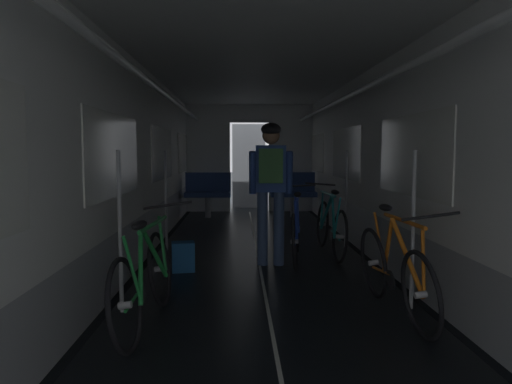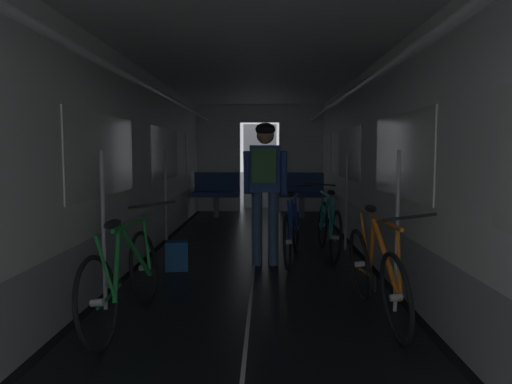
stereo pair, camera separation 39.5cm
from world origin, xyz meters
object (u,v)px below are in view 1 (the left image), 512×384
(bicycle_teal, at_px, (330,226))
(bench_seat_far_right, at_px, (293,190))
(bicycle_green, at_px, (145,279))
(bicycle_orange, at_px, (394,271))
(person_cyclist_aisle, at_px, (271,178))
(backpack_on_floor, at_px, (183,257))
(bench_seat_far_left, at_px, (208,190))
(bicycle_blue_in_aisle, at_px, (296,230))

(bicycle_teal, bearing_deg, bench_seat_far_right, 91.24)
(bicycle_green, distance_m, bicycle_orange, 2.06)
(bench_seat_far_right, height_order, bicycle_orange, bench_seat_far_right)
(person_cyclist_aisle, bearing_deg, bicycle_teal, 34.35)
(backpack_on_floor, bearing_deg, person_cyclist_aisle, 13.54)
(backpack_on_floor, bearing_deg, bicycle_teal, 23.74)
(bicycle_orange, relative_size, bicycle_teal, 1.00)
(bicycle_green, distance_m, person_cyclist_aisle, 2.39)
(bench_seat_far_left, relative_size, bench_seat_far_right, 1.00)
(bicycle_blue_in_aisle, bearing_deg, backpack_on_floor, -159.59)
(bicycle_orange, relative_size, person_cyclist_aisle, 0.98)
(bench_seat_far_left, distance_m, bicycle_green, 6.32)
(bicycle_blue_in_aisle, bearing_deg, bicycle_orange, -74.25)
(bicycle_green, height_order, bicycle_teal, bicycle_green)
(bicycle_orange, distance_m, bicycle_blue_in_aisle, 2.15)
(bicycle_orange, bearing_deg, backpack_on_floor, 141.45)
(bench_seat_far_right, height_order, bicycle_teal, bench_seat_far_right)
(bench_seat_far_right, xyz_separation_m, bicycle_orange, (0.16, -6.14, -0.19))
(bicycle_green, xyz_separation_m, bicycle_blue_in_aisle, (1.47, 2.25, 0.00))
(bicycle_teal, distance_m, bicycle_blue_in_aisle, 0.59)
(backpack_on_floor, bearing_deg, bicycle_orange, -38.55)
(bench_seat_far_right, bearing_deg, bicycle_orange, -88.48)
(bench_seat_far_left, distance_m, bicycle_orange, 6.45)
(bench_seat_far_right, relative_size, person_cyclist_aisle, 0.57)
(person_cyclist_aisle, distance_m, bicycle_blue_in_aisle, 0.81)
(bicycle_teal, relative_size, bicycle_blue_in_aisle, 1.01)
(bicycle_teal, bearing_deg, bicycle_green, -127.60)
(bench_seat_far_left, xyz_separation_m, bicycle_teal, (1.88, -3.75, -0.18))
(bench_seat_far_left, bearing_deg, bench_seat_far_right, 0.00)
(person_cyclist_aisle, bearing_deg, bicycle_orange, -62.93)
(bicycle_teal, relative_size, person_cyclist_aisle, 0.98)
(bicycle_teal, height_order, person_cyclist_aisle, person_cyclist_aisle)
(bench_seat_far_left, relative_size, backpack_on_floor, 2.89)
(bench_seat_far_left, height_order, bicycle_orange, bench_seat_far_left)
(bicycle_orange, height_order, person_cyclist_aisle, person_cyclist_aisle)
(bench_seat_far_right, bearing_deg, backpack_on_floor, -111.44)
(bicycle_green, relative_size, bicycle_orange, 1.00)
(person_cyclist_aisle, bearing_deg, bicycle_blue_in_aisle, 37.60)
(person_cyclist_aisle, height_order, backpack_on_floor, person_cyclist_aisle)
(bench_seat_far_left, distance_m, person_cyclist_aisle, 4.48)
(bench_seat_far_right, distance_m, backpack_on_floor, 4.93)
(bench_seat_far_left, xyz_separation_m, bicycle_green, (-0.09, -6.32, -0.19))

